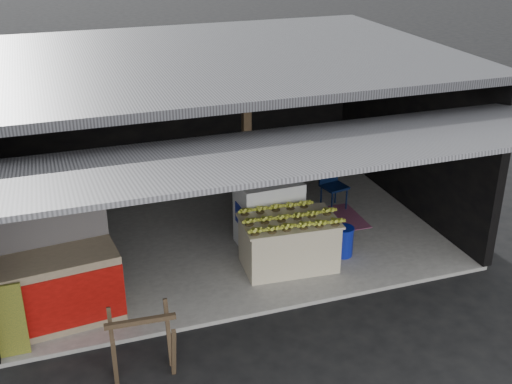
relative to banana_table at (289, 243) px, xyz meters
name	(u,v)px	position (x,y,z in m)	size (l,w,h in m)	color
ground	(270,314)	(-0.66, -1.00, -0.45)	(80.00, 80.00, 0.00)	black
concrete_slab	(219,230)	(-0.66, 1.50, -0.42)	(7.00, 5.00, 0.06)	gray
shophouse	(211,107)	(-0.66, 1.81, 1.65)	(7.40, 7.29, 3.02)	black
banana_table	(289,243)	(0.00, 0.00, 0.00)	(1.47, 0.97, 0.78)	beige
banana_pile	(290,215)	(0.00, 0.00, 0.46)	(1.30, 0.78, 0.15)	yellow
white_crate	(269,213)	(-0.04, 0.76, 0.15)	(1.00, 0.70, 1.09)	white
neighbor_stall	(51,287)	(-3.41, -0.31, 0.14)	(1.78, 0.95, 1.76)	#998466
sawhorse	(142,340)	(-2.48, -1.69, 0.05)	(0.81, 0.74, 0.80)	#483624
water_barrel	(343,242)	(0.92, 0.03, -0.17)	(0.30, 0.30, 0.45)	#0D1B91
plastic_chair	(332,181)	(1.49, 1.69, 0.11)	(0.48, 0.48, 0.85)	#091534
magenta_rug	(320,221)	(1.06, 1.20, -0.39)	(1.50, 1.00, 0.01)	#68174C
picture_frames	(173,86)	(-0.83, 3.89, 1.48)	(1.62, 0.04, 0.46)	black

